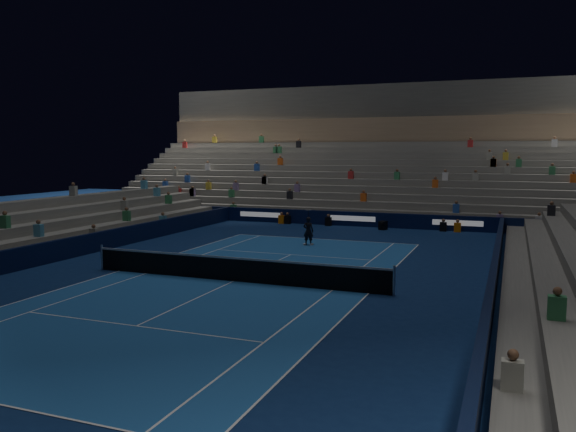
{
  "coord_description": "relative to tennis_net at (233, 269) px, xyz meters",
  "views": [
    {
      "loc": [
        10.2,
        -20.27,
        5.13
      ],
      "look_at": [
        0.0,
        6.0,
        2.0
      ],
      "focal_mm": 36.09,
      "sensor_mm": 36.0,
      "label": 1
    }
  ],
  "objects": [
    {
      "name": "ground",
      "position": [
        0.0,
        0.0,
        -0.5
      ],
      "size": [
        90.0,
        90.0,
        0.0
      ],
      "primitive_type": "plane",
      "color": "#0D214E",
      "rests_on": "ground"
    },
    {
      "name": "court_surface",
      "position": [
        0.0,
        0.0,
        -0.5
      ],
      "size": [
        10.97,
        23.77,
        0.01
      ],
      "primitive_type": "cube",
      "color": "#1C529A",
      "rests_on": "ground"
    },
    {
      "name": "sponsor_barrier_far",
      "position": [
        0.0,
        18.5,
        -0.0
      ],
      "size": [
        44.0,
        0.25,
        1.0
      ],
      "primitive_type": "cube",
      "color": "black",
      "rests_on": "ground"
    },
    {
      "name": "sponsor_barrier_east",
      "position": [
        9.7,
        0.0,
        -0.0
      ],
      "size": [
        0.25,
        37.0,
        1.0
      ],
      "primitive_type": "cube",
      "color": "black",
      "rests_on": "ground"
    },
    {
      "name": "sponsor_barrier_west",
      "position": [
        -9.7,
        0.0,
        -0.0
      ],
      "size": [
        0.25,
        37.0,
        1.0
      ],
      "primitive_type": "cube",
      "color": "black",
      "rests_on": "ground"
    },
    {
      "name": "grandstand_main",
      "position": [
        0.0,
        27.9,
        2.87
      ],
      "size": [
        44.0,
        15.2,
        11.2
      ],
      "color": "slate",
      "rests_on": "ground"
    },
    {
      "name": "tennis_net",
      "position": [
        0.0,
        0.0,
        0.0
      ],
      "size": [
        12.9,
        0.1,
        1.1
      ],
      "color": "#B2B2B7",
      "rests_on": "ground"
    },
    {
      "name": "tennis_player",
      "position": [
        -0.17,
        9.54,
        0.29
      ],
      "size": [
        0.6,
        0.41,
        1.59
      ],
      "primitive_type": "imported",
      "rotation": [
        0.0,
        0.0,
        3.19
      ],
      "color": "black",
      "rests_on": "ground"
    },
    {
      "name": "broadcast_camera",
      "position": [
        2.32,
        17.37,
        -0.21
      ],
      "size": [
        0.56,
        0.94,
        0.57
      ],
      "color": "black",
      "rests_on": "ground"
    }
  ]
}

